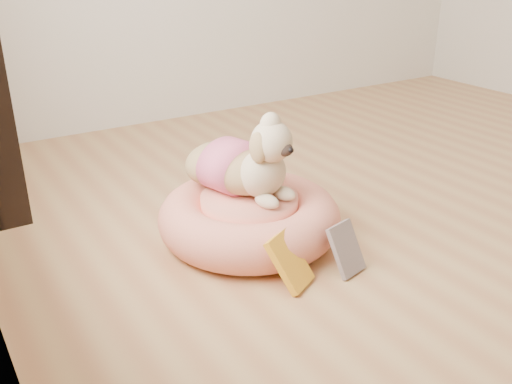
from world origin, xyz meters
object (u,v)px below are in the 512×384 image
pet_bed (249,218)px  book_yellow (290,261)px  dog (243,150)px  book_white (346,249)px

pet_bed → book_yellow: size_ratio=3.56×
pet_bed → dog: bearing=93.4°
book_yellow → dog: bearing=54.2°
pet_bed → book_white: 0.44m
book_white → pet_bed: bearing=98.1°
pet_bed → book_yellow: 0.38m
pet_bed → book_white: bearing=-68.0°
book_white → book_yellow: bearing=157.2°
book_yellow → book_white: (0.23, -0.04, -0.00)m
pet_bed → book_yellow: pet_bed is taller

